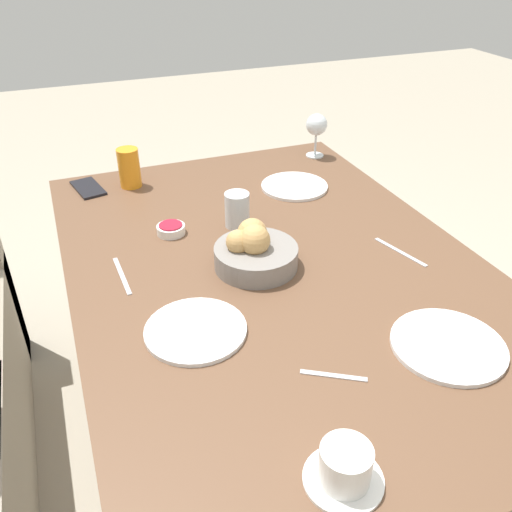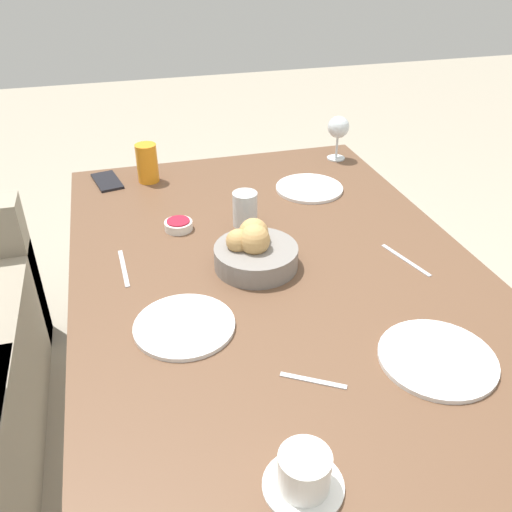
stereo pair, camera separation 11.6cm
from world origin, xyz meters
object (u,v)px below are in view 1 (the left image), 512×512
object	(u,v)px
juice_glass	(129,168)
water_tumbler	(237,210)
cell_phone	(88,188)
knife_silver	(400,252)
bread_basket	(254,251)
spoon_coffee	(334,376)
fork_silver	(122,276)
wine_glass	(317,126)
coffee_cup	(345,467)
plate_near_left	(448,345)
plate_near_right	(294,186)
plate_far_center	(196,330)
jam_bowl_berry	(171,229)

from	to	relation	value
juice_glass	water_tumbler	distance (m)	0.44
cell_phone	knife_silver	bearing A→B (deg)	-134.16
bread_basket	spoon_coffee	world-z (taller)	bread_basket
juice_glass	fork_silver	size ratio (longest dim) A/B	0.74
wine_glass	fork_silver	bearing A→B (deg)	123.82
juice_glass	fork_silver	bearing A→B (deg)	167.20
coffee_cup	spoon_coffee	xyz separation A→B (m)	(0.21, -0.09, -0.03)
wine_glass	spoon_coffee	distance (m)	1.12
bread_basket	cell_phone	xyz separation A→B (m)	(0.61, 0.34, -0.04)
fork_silver	spoon_coffee	xyz separation A→B (m)	(-0.49, -0.32, 0.00)
water_tumbler	spoon_coffee	size ratio (longest dim) A/B	0.86
cell_phone	wine_glass	bearing A→B (deg)	-90.79
water_tumbler	coffee_cup	world-z (taller)	water_tumbler
plate_near_left	fork_silver	world-z (taller)	plate_near_left
cell_phone	plate_near_right	bearing A→B (deg)	-110.39
water_tumbler	coffee_cup	distance (m)	0.84
bread_basket	water_tumbler	size ratio (longest dim) A/B	2.10
wine_glass	fork_silver	world-z (taller)	wine_glass
bread_basket	wine_glass	distance (m)	0.77
plate_far_center	spoon_coffee	bearing A→B (deg)	-136.54
plate_far_center	jam_bowl_berry	size ratio (longest dim) A/B	2.78
plate_far_center	water_tumbler	xyz separation A→B (m)	(0.41, -0.24, 0.04)
water_tumbler	fork_silver	xyz separation A→B (m)	(-0.14, 0.35, -0.05)
plate_near_right	coffee_cup	size ratio (longest dim) A/B	1.68
coffee_cup	jam_bowl_berry	distance (m)	0.86
plate_near_left	spoon_coffee	bearing A→B (deg)	87.32
knife_silver	spoon_coffee	world-z (taller)	same
plate_near_right	wine_glass	world-z (taller)	wine_glass
spoon_coffee	jam_bowl_berry	bearing A→B (deg)	13.57
plate_far_center	water_tumbler	size ratio (longest dim) A/B	2.19
wine_glass	spoon_coffee	size ratio (longest dim) A/B	1.36
plate_far_center	wine_glass	distance (m)	1.05
plate_near_right	juice_glass	size ratio (longest dim) A/B	1.70
knife_silver	cell_phone	world-z (taller)	cell_phone
fork_silver	cell_phone	xyz separation A→B (m)	(0.54, 0.02, 0.00)
knife_silver	jam_bowl_berry	bearing A→B (deg)	59.45
spoon_coffee	cell_phone	distance (m)	1.08
plate_near_left	juice_glass	xyz separation A→B (m)	(1.01, 0.46, 0.06)
spoon_coffee	juice_glass	bearing A→B (deg)	11.43
spoon_coffee	plate_far_center	bearing A→B (deg)	43.46
plate_near_right	juice_glass	distance (m)	0.53
knife_silver	plate_near_left	bearing A→B (deg)	160.82
juice_glass	bread_basket	bearing A→B (deg)	-161.08
wine_glass	spoon_coffee	world-z (taller)	wine_glass
water_tumbler	wine_glass	world-z (taller)	wine_glass
plate_near_left	water_tumbler	size ratio (longest dim) A/B	2.34
plate_far_center	cell_phone	size ratio (longest dim) A/B	1.34
jam_bowl_berry	fork_silver	size ratio (longest dim) A/B	0.46
plate_near_right	fork_silver	size ratio (longest dim) A/B	1.25
fork_silver	cell_phone	size ratio (longest dim) A/B	1.05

